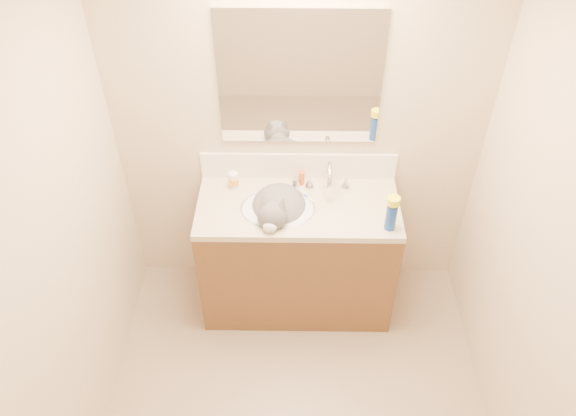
{
  "coord_description": "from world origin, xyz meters",
  "views": [
    {
      "loc": [
        -0.03,
        -1.52,
        3.04
      ],
      "look_at": [
        -0.06,
        0.92,
        0.88
      ],
      "focal_mm": 35.0,
      "sensor_mm": 36.0,
      "label": 1
    }
  ],
  "objects_px": {
    "amber_bottle": "(302,178)",
    "spray_can": "(391,217)",
    "faucet": "(328,179)",
    "basin": "(278,217)",
    "vanity_cabinet": "(297,258)",
    "silver_jar": "(296,182)",
    "cat": "(278,210)",
    "pill_bottle": "(234,180)"
  },
  "relations": [
    {
      "from": "vanity_cabinet",
      "to": "silver_jar",
      "type": "height_order",
      "value": "silver_jar"
    },
    {
      "from": "cat",
      "to": "faucet",
      "type": "bearing_deg",
      "value": 39.32
    },
    {
      "from": "pill_bottle",
      "to": "spray_can",
      "type": "xyz_separation_m",
      "value": [
        0.91,
        -0.35,
        0.03
      ]
    },
    {
      "from": "faucet",
      "to": "amber_bottle",
      "type": "distance_m",
      "value": 0.18
    },
    {
      "from": "basin",
      "to": "spray_can",
      "type": "relative_size",
      "value": 2.66
    },
    {
      "from": "vanity_cabinet",
      "to": "pill_bottle",
      "type": "distance_m",
      "value": 0.66
    },
    {
      "from": "vanity_cabinet",
      "to": "silver_jar",
      "type": "xyz_separation_m",
      "value": [
        -0.01,
        0.18,
        0.48
      ]
    },
    {
      "from": "basin",
      "to": "faucet",
      "type": "distance_m",
      "value": 0.38
    },
    {
      "from": "vanity_cabinet",
      "to": "amber_bottle",
      "type": "relative_size",
      "value": 12.84
    },
    {
      "from": "pill_bottle",
      "to": "spray_can",
      "type": "bearing_deg",
      "value": -21.26
    },
    {
      "from": "basin",
      "to": "pill_bottle",
      "type": "xyz_separation_m",
      "value": [
        -0.27,
        0.19,
        0.12
      ]
    },
    {
      "from": "basin",
      "to": "amber_bottle",
      "type": "relative_size",
      "value": 4.82
    },
    {
      "from": "cat",
      "to": "amber_bottle",
      "type": "distance_m",
      "value": 0.27
    },
    {
      "from": "cat",
      "to": "pill_bottle",
      "type": "distance_m",
      "value": 0.34
    },
    {
      "from": "basin",
      "to": "amber_bottle",
      "type": "xyz_separation_m",
      "value": [
        0.14,
        0.23,
        0.12
      ]
    },
    {
      "from": "silver_jar",
      "to": "pill_bottle",
      "type": "bearing_deg",
      "value": -177.43
    },
    {
      "from": "pill_bottle",
      "to": "amber_bottle",
      "type": "relative_size",
      "value": 1.13
    },
    {
      "from": "pill_bottle",
      "to": "spray_can",
      "type": "height_order",
      "value": "spray_can"
    },
    {
      "from": "faucet",
      "to": "pill_bottle",
      "type": "distance_m",
      "value": 0.57
    },
    {
      "from": "basin",
      "to": "silver_jar",
      "type": "relative_size",
      "value": 8.04
    },
    {
      "from": "silver_jar",
      "to": "spray_can",
      "type": "xyz_separation_m",
      "value": [
        0.53,
        -0.37,
        0.06
      ]
    },
    {
      "from": "vanity_cabinet",
      "to": "pill_bottle",
      "type": "xyz_separation_m",
      "value": [
        -0.39,
        0.16,
        0.5
      ]
    },
    {
      "from": "basin",
      "to": "silver_jar",
      "type": "height_order",
      "value": "silver_jar"
    },
    {
      "from": "pill_bottle",
      "to": "faucet",
      "type": "bearing_deg",
      "value": -2.68
    },
    {
      "from": "faucet",
      "to": "spray_can",
      "type": "xyz_separation_m",
      "value": [
        0.33,
        -0.33,
        -0.0
      ]
    },
    {
      "from": "cat",
      "to": "spray_can",
      "type": "bearing_deg",
      "value": -3.9
    },
    {
      "from": "faucet",
      "to": "spray_can",
      "type": "relative_size",
      "value": 1.66
    },
    {
      "from": "amber_bottle",
      "to": "cat",
      "type": "bearing_deg",
      "value": -121.23
    },
    {
      "from": "faucet",
      "to": "silver_jar",
      "type": "bearing_deg",
      "value": 167.27
    },
    {
      "from": "silver_jar",
      "to": "amber_bottle",
      "type": "relative_size",
      "value": 0.6
    },
    {
      "from": "cat",
      "to": "silver_jar",
      "type": "relative_size",
      "value": 8.77
    },
    {
      "from": "spray_can",
      "to": "cat",
      "type": "bearing_deg",
      "value": 165.72
    },
    {
      "from": "vanity_cabinet",
      "to": "cat",
      "type": "xyz_separation_m",
      "value": [
        -0.12,
        -0.03,
        0.43
      ]
    },
    {
      "from": "cat",
      "to": "silver_jar",
      "type": "distance_m",
      "value": 0.24
    },
    {
      "from": "basin",
      "to": "cat",
      "type": "height_order",
      "value": "cat"
    },
    {
      "from": "cat",
      "to": "pill_bottle",
      "type": "xyz_separation_m",
      "value": [
        -0.27,
        0.19,
        0.07
      ]
    },
    {
      "from": "vanity_cabinet",
      "to": "silver_jar",
      "type": "relative_size",
      "value": 21.45
    },
    {
      "from": "faucet",
      "to": "amber_bottle",
      "type": "xyz_separation_m",
      "value": [
        -0.16,
        0.06,
        -0.04
      ]
    },
    {
      "from": "silver_jar",
      "to": "spray_can",
      "type": "height_order",
      "value": "spray_can"
    },
    {
      "from": "basin",
      "to": "spray_can",
      "type": "distance_m",
      "value": 0.67
    },
    {
      "from": "amber_bottle",
      "to": "spray_can",
      "type": "xyz_separation_m",
      "value": [
        0.49,
        -0.39,
        0.04
      ]
    },
    {
      "from": "pill_bottle",
      "to": "silver_jar",
      "type": "xyz_separation_m",
      "value": [
        0.38,
        0.02,
        -0.02
      ]
    }
  ]
}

